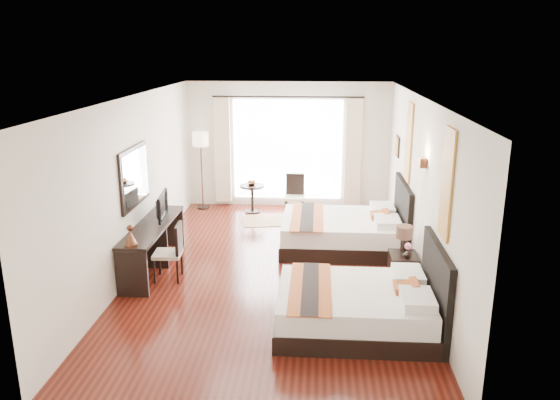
# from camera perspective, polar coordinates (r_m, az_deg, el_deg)

# --- Properties ---
(floor) EXTENTS (4.50, 7.50, 0.01)m
(floor) POSITION_cam_1_polar(r_m,az_deg,el_deg) (9.03, -0.58, -7.33)
(floor) COLOR #361009
(floor) RESTS_ON ground
(ceiling) EXTENTS (4.50, 7.50, 0.02)m
(ceiling) POSITION_cam_1_polar(r_m,az_deg,el_deg) (8.34, -0.64, 10.62)
(ceiling) COLOR white
(ceiling) RESTS_ON wall_headboard
(wall_headboard) EXTENTS (0.01, 7.50, 2.80)m
(wall_headboard) POSITION_cam_1_polar(r_m,az_deg,el_deg) (8.70, 14.30, 1.03)
(wall_headboard) COLOR silver
(wall_headboard) RESTS_ON floor
(wall_desk) EXTENTS (0.01, 7.50, 2.80)m
(wall_desk) POSITION_cam_1_polar(r_m,az_deg,el_deg) (9.04, -14.95, 1.54)
(wall_desk) COLOR silver
(wall_desk) RESTS_ON floor
(wall_window) EXTENTS (4.50, 0.01, 2.80)m
(wall_window) POSITION_cam_1_polar(r_m,az_deg,el_deg) (12.23, 0.80, 5.73)
(wall_window) COLOR silver
(wall_window) RESTS_ON floor
(wall_entry) EXTENTS (4.50, 0.01, 2.80)m
(wall_entry) POSITION_cam_1_polar(r_m,az_deg,el_deg) (5.06, -4.05, -9.34)
(wall_entry) COLOR silver
(wall_entry) RESTS_ON floor
(window_glass) EXTENTS (2.40, 0.02, 2.20)m
(window_glass) POSITION_cam_1_polar(r_m,az_deg,el_deg) (12.24, 0.80, 5.25)
(window_glass) COLOR white
(window_glass) RESTS_ON wall_window
(sheer_curtain) EXTENTS (2.30, 0.02, 2.10)m
(sheer_curtain) POSITION_cam_1_polar(r_m,az_deg,el_deg) (12.18, 0.78, 5.20)
(sheer_curtain) COLOR white
(sheer_curtain) RESTS_ON wall_window
(drape_left) EXTENTS (0.35, 0.14, 2.35)m
(drape_left) POSITION_cam_1_polar(r_m,az_deg,el_deg) (12.31, -6.01, 5.14)
(drape_left) COLOR beige
(drape_left) RESTS_ON floor
(drape_right) EXTENTS (0.35, 0.14, 2.35)m
(drape_right) POSITION_cam_1_polar(r_m,az_deg,el_deg) (12.15, 7.64, 4.94)
(drape_right) COLOR beige
(drape_right) RESTS_ON floor
(art_panel_near) EXTENTS (0.03, 0.50, 1.35)m
(art_panel_near) POSITION_cam_1_polar(r_m,az_deg,el_deg) (6.85, 17.05, 1.62)
(art_panel_near) COLOR #974616
(art_panel_near) RESTS_ON wall_headboard
(art_panel_far) EXTENTS (0.03, 0.50, 1.35)m
(art_panel_far) POSITION_cam_1_polar(r_m,az_deg,el_deg) (9.65, 13.31, 5.88)
(art_panel_far) COLOR #974616
(art_panel_far) RESTS_ON wall_headboard
(wall_sconce) EXTENTS (0.10, 0.14, 0.14)m
(wall_sconce) POSITION_cam_1_polar(r_m,az_deg,el_deg) (8.15, 14.69, 3.79)
(wall_sconce) COLOR #4A281A
(wall_sconce) RESTS_ON wall_headboard
(mirror_frame) EXTENTS (0.04, 1.25, 0.95)m
(mirror_frame) POSITION_cam_1_polar(r_m,az_deg,el_deg) (8.95, -14.98, 2.38)
(mirror_frame) COLOR black
(mirror_frame) RESTS_ON wall_desk
(mirror_glass) EXTENTS (0.01, 1.12, 0.82)m
(mirror_glass) POSITION_cam_1_polar(r_m,az_deg,el_deg) (8.94, -14.82, 2.38)
(mirror_glass) COLOR white
(mirror_glass) RESTS_ON mirror_frame
(bed_near) EXTENTS (2.06, 1.61, 1.16)m
(bed_near) POSITION_cam_1_polar(r_m,az_deg,el_deg) (7.27, 8.48, -10.90)
(bed_near) COLOR black
(bed_near) RESTS_ON floor
(bed_far) EXTENTS (2.20, 1.71, 1.24)m
(bed_far) POSITION_cam_1_polar(r_m,az_deg,el_deg) (9.95, 6.89, -3.22)
(bed_far) COLOR black
(bed_far) RESTS_ON floor
(nightstand) EXTENTS (0.41, 0.51, 0.49)m
(nightstand) POSITION_cam_1_polar(r_m,az_deg,el_deg) (8.62, 12.72, -7.12)
(nightstand) COLOR black
(nightstand) RESTS_ON floor
(table_lamp) EXTENTS (0.25, 0.25, 0.40)m
(table_lamp) POSITION_cam_1_polar(r_m,az_deg,el_deg) (8.56, 12.87, -3.48)
(table_lamp) COLOR black
(table_lamp) RESTS_ON nightstand
(vase) EXTENTS (0.16, 0.16, 0.13)m
(vase) POSITION_cam_1_polar(r_m,az_deg,el_deg) (8.39, 13.20, -5.44)
(vase) COLOR black
(vase) RESTS_ON nightstand
(console_desk) EXTENTS (0.50, 2.20, 0.76)m
(console_desk) POSITION_cam_1_polar(r_m,az_deg,el_deg) (9.21, -13.10, -4.73)
(console_desk) COLOR black
(console_desk) RESTS_ON floor
(television) EXTENTS (0.18, 0.76, 0.43)m
(television) POSITION_cam_1_polar(r_m,az_deg,el_deg) (9.33, -12.60, -0.59)
(television) COLOR black
(television) RESTS_ON console_desk
(bronze_figurine) EXTENTS (0.24, 0.24, 0.29)m
(bronze_figurine) POSITION_cam_1_polar(r_m,az_deg,el_deg) (8.14, -15.34, -3.75)
(bronze_figurine) COLOR #4A281A
(bronze_figurine) RESTS_ON console_desk
(desk_chair) EXTENTS (0.45, 0.45, 0.91)m
(desk_chair) POSITION_cam_1_polar(r_m,az_deg,el_deg) (8.76, -11.48, -6.42)
(desk_chair) COLOR beige
(desk_chair) RESTS_ON floor
(floor_lamp) EXTENTS (0.35, 0.35, 1.73)m
(floor_lamp) POSITION_cam_1_polar(r_m,az_deg,el_deg) (12.14, -8.30, 5.80)
(floor_lamp) COLOR black
(floor_lamp) RESTS_ON floor
(side_table) EXTENTS (0.53, 0.53, 0.61)m
(side_table) POSITION_cam_1_polar(r_m,az_deg,el_deg) (11.99, -2.90, 0.13)
(side_table) COLOR black
(side_table) RESTS_ON floor
(fruit_bowl) EXTENTS (0.27, 0.27, 0.05)m
(fruit_bowl) POSITION_cam_1_polar(r_m,az_deg,el_deg) (11.92, -2.99, 1.69)
(fruit_bowl) COLOR #462619
(fruit_bowl) RESTS_ON side_table
(window_chair) EXTENTS (0.43, 0.43, 0.90)m
(window_chair) POSITION_cam_1_polar(r_m,az_deg,el_deg) (11.70, 1.52, -0.40)
(window_chair) COLOR beige
(window_chair) RESTS_ON floor
(jute_rug) EXTENTS (1.33, 1.00, 0.01)m
(jute_rug) POSITION_cam_1_polar(r_m,az_deg,el_deg) (11.48, -0.75, -2.14)
(jute_rug) COLOR tan
(jute_rug) RESTS_ON floor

